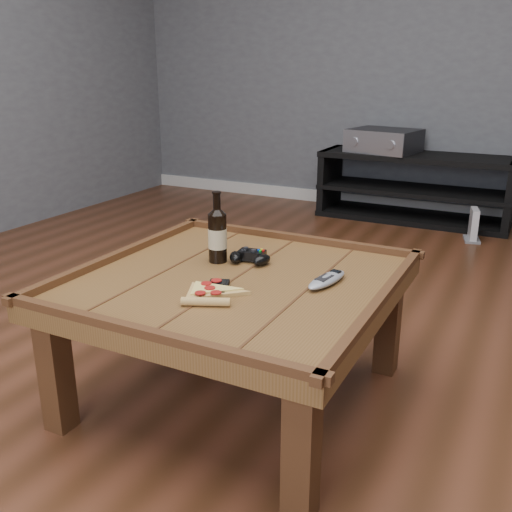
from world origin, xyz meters
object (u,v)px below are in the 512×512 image
at_px(coffee_table, 236,294).
at_px(beer_bottle, 217,234).
at_px(game_controller, 250,257).
at_px(remote_control, 327,280).
at_px(media_console, 414,188).
at_px(game_console, 473,226).
at_px(smartphone, 217,287).
at_px(av_receiver, 384,141).
at_px(pizza_slice, 209,293).

relative_size(coffee_table, beer_bottle, 4.03).
xyz_separation_m(game_controller, remote_control, (0.32, -0.07, -0.01)).
relative_size(media_console, game_console, 6.40).
bearing_deg(smartphone, coffee_table, 67.59).
bearing_deg(game_controller, media_console, 80.97).
relative_size(coffee_table, av_receiver, 1.90).
bearing_deg(game_controller, smartphone, -92.36).
bearing_deg(av_receiver, smartphone, -74.57).
relative_size(coffee_table, remote_control, 4.89).
height_order(av_receiver, game_console, av_receiver).
bearing_deg(game_controller, beer_bottle, -167.62).
xyz_separation_m(coffee_table, av_receiver, (-0.25, 2.74, 0.19)).
distance_m(beer_bottle, game_controller, 0.14).
bearing_deg(media_console, game_console, -37.10).
bearing_deg(smartphone, game_controller, 74.76).
distance_m(coffee_table, remote_control, 0.31).
bearing_deg(game_console, beer_bottle, -118.81).
distance_m(smartphone, game_console, 2.57).
xyz_separation_m(smartphone, game_console, (0.49, 2.50, -0.36)).
distance_m(coffee_table, smartphone, 0.13).
xyz_separation_m(beer_bottle, game_controller, (0.11, 0.04, -0.08)).
bearing_deg(remote_control, coffee_table, -152.86).
relative_size(coffee_table, media_console, 0.74).
relative_size(pizza_slice, smartphone, 2.30).
relative_size(remote_control, av_receiver, 0.39).
xyz_separation_m(media_console, remote_control, (0.29, -2.66, 0.22)).
height_order(pizza_slice, remote_control, remote_control).
distance_m(coffee_table, beer_bottle, 0.24).
xyz_separation_m(media_console, smartphone, (-0.00, -2.86, 0.21)).
bearing_deg(remote_control, game_controller, 177.45).
bearing_deg(media_console, beer_bottle, -93.03).
bearing_deg(smartphone, pizza_slice, -107.96).
bearing_deg(av_receiver, remote_control, -68.07).
distance_m(media_console, pizza_slice, 2.93).
height_order(pizza_slice, smartphone, pizza_slice).
height_order(media_console, smartphone, media_console).
relative_size(game_controller, av_receiver, 0.31).
relative_size(beer_bottle, game_controller, 1.53).
bearing_deg(pizza_slice, media_console, 65.84).
relative_size(coffee_table, pizza_slice, 3.43).
height_order(coffee_table, remote_control, remote_control).
relative_size(coffee_table, game_console, 4.71).
relative_size(beer_bottle, smartphone, 1.96).
height_order(smartphone, av_receiver, av_receiver).
bearing_deg(game_controller, pizza_slice, -92.80).
height_order(coffee_table, beer_bottle, beer_bottle).
distance_m(pizza_slice, smartphone, 0.05).
distance_m(remote_control, av_receiver, 2.71).
relative_size(beer_bottle, av_receiver, 0.47).
height_order(beer_bottle, pizza_slice, beer_bottle).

